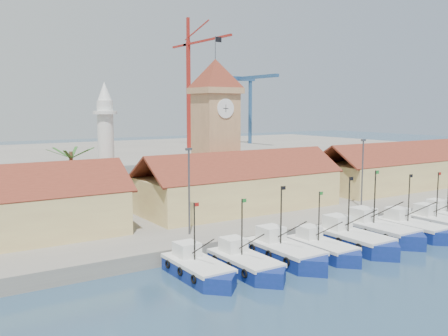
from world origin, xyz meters
TOP-DOWN VIEW (x-y plane):
  - ground at (0.00, 0.00)m, footprint 400.00×400.00m
  - quay at (0.00, 24.00)m, footprint 140.00×32.00m
  - terminal at (0.00, 110.00)m, footprint 240.00×80.00m
  - boat_0 at (-15.83, 3.36)m, footprint 3.32×9.09m
  - boat_1 at (-11.56, 2.28)m, footprint 3.36×9.19m
  - boat_2 at (-6.56, 2.81)m, footprint 3.68×10.07m
  - boat_3 at (-2.29, 2.21)m, footprint 3.25×8.90m
  - boat_4 at (2.28, 2.41)m, footprint 3.81×10.43m
  - boat_5 at (7.44, 3.36)m, footprint 3.92×10.73m
  - boat_6 at (11.93, 2.30)m, footprint 3.59×9.85m
  - boat_7 at (16.83, 1.97)m, footprint 3.56×9.75m
  - hall_center at (0.00, 20.00)m, footprint 27.04×10.13m
  - hall_right at (32.00, 20.00)m, footprint 31.20×10.13m
  - clock_tower at (0.00, 26.00)m, footprint 5.80×5.80m
  - minaret at (-15.00, 28.00)m, footprint 3.00×3.00m
  - palm_tree at (-20.00, 26.00)m, footprint 5.60×5.03m
  - lamp_posts at (0.50, 12.00)m, footprint 80.70×0.25m
  - crane_red_right at (39.63, 103.36)m, footprint 1.00×33.84m
  - gantry at (62.00, 106.65)m, footprint 13.00×22.00m

SIDE VIEW (x-z plane):
  - ground at x=0.00m, z-range 0.00..0.00m
  - boat_3 at x=-2.29m, z-range -2.67..4.06m
  - boat_0 at x=-15.83m, z-range -2.73..4.15m
  - boat_1 at x=-11.56m, z-range -2.76..4.20m
  - quay at x=0.00m, z-range 0.00..1.50m
  - boat_7 at x=16.83m, z-range -2.93..4.45m
  - boat_6 at x=11.93m, z-range -2.96..4.50m
  - boat_2 at x=-6.56m, z-range -3.02..4.60m
  - boat_4 at x=2.28m, z-range -3.13..4.76m
  - boat_5 at x=7.44m, z-range -3.22..4.90m
  - terminal at x=0.00m, z-range 0.00..2.00m
  - hall_center at x=0.00m, z-range 0.18..7.79m
  - hall_right at x=32.00m, z-range 0.18..7.79m
  - palm_tree at x=-20.00m, z-range 2.05..10.44m
  - lamp_posts at x=0.50m, z-range 1.96..10.99m
  - minaret at x=-15.00m, z-range 1.58..17.88m
  - clock_tower at x=0.00m, z-range 0.61..23.31m
  - gantry at x=62.00m, z-range 8.44..31.64m
  - crane_red_right at x=39.63m, z-range 4.29..44.31m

